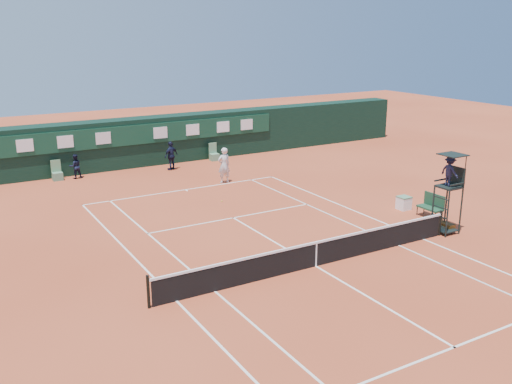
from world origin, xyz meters
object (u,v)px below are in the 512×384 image
(tennis_net, at_px, (316,253))
(cooler, at_px, (404,203))
(player_bench, at_px, (432,205))
(player, at_px, (224,165))
(umpire_chair, at_px, (450,177))

(tennis_net, xyz_separation_m, cooler, (7.69, 3.41, -0.18))
(player_bench, relative_size, player, 0.59)
(tennis_net, relative_size, umpire_chair, 3.77)
(umpire_chair, height_order, player_bench, umpire_chair)
(tennis_net, distance_m, player, 12.41)
(umpire_chair, xyz_separation_m, player, (-4.35, 12.04, -1.45))
(cooler, bearing_deg, umpire_chair, -104.36)
(umpire_chair, bearing_deg, player, 109.85)
(player_bench, bearing_deg, player, 118.01)
(player_bench, bearing_deg, tennis_net, -166.52)
(tennis_net, relative_size, player_bench, 10.75)
(umpire_chair, relative_size, cooler, 5.30)
(umpire_chair, height_order, player, umpire_chair)
(tennis_net, height_order, umpire_chair, umpire_chair)
(tennis_net, xyz_separation_m, player, (2.50, 12.15, 0.50))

